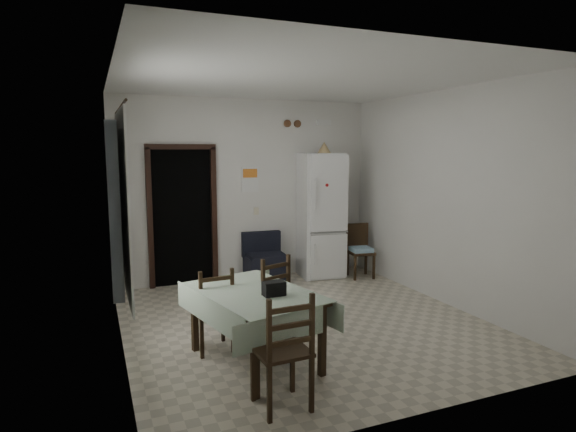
# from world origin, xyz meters

# --- Properties ---
(ground) EXTENTS (4.50, 4.50, 0.00)m
(ground) POSITION_xyz_m (0.00, 0.00, 0.00)
(ground) COLOR #BCB299
(ground) RESTS_ON ground
(ceiling) EXTENTS (4.20, 4.50, 0.02)m
(ceiling) POSITION_xyz_m (0.00, 0.00, 2.90)
(ceiling) COLOR white
(ceiling) RESTS_ON ground
(wall_back) EXTENTS (4.20, 0.02, 2.90)m
(wall_back) POSITION_xyz_m (0.00, 2.25, 1.45)
(wall_back) COLOR silver
(wall_back) RESTS_ON ground
(wall_front) EXTENTS (4.20, 0.02, 2.90)m
(wall_front) POSITION_xyz_m (0.00, -2.25, 1.45)
(wall_front) COLOR silver
(wall_front) RESTS_ON ground
(wall_left) EXTENTS (0.02, 4.50, 2.90)m
(wall_left) POSITION_xyz_m (-2.10, 0.00, 1.45)
(wall_left) COLOR silver
(wall_left) RESTS_ON ground
(wall_right) EXTENTS (0.02, 4.50, 2.90)m
(wall_right) POSITION_xyz_m (2.10, 0.00, 1.45)
(wall_right) COLOR silver
(wall_right) RESTS_ON ground
(doorway) EXTENTS (1.06, 0.52, 2.22)m
(doorway) POSITION_xyz_m (-1.05, 2.45, 1.06)
(doorway) COLOR black
(doorway) RESTS_ON ground
(window_recess) EXTENTS (0.10, 1.20, 1.60)m
(window_recess) POSITION_xyz_m (-2.15, -0.20, 1.55)
(window_recess) COLOR silver
(window_recess) RESTS_ON ground
(curtain) EXTENTS (0.02, 1.45, 1.85)m
(curtain) POSITION_xyz_m (-2.04, -0.20, 1.55)
(curtain) COLOR white
(curtain) RESTS_ON ground
(curtain_rod) EXTENTS (0.02, 1.60, 0.02)m
(curtain_rod) POSITION_xyz_m (-2.03, -0.20, 2.50)
(curtain_rod) COLOR black
(curtain_rod) RESTS_ON ground
(calendar) EXTENTS (0.28, 0.02, 0.40)m
(calendar) POSITION_xyz_m (0.05, 2.24, 1.62)
(calendar) COLOR white
(calendar) RESTS_ON ground
(calendar_image) EXTENTS (0.24, 0.01, 0.14)m
(calendar_image) POSITION_xyz_m (0.05, 2.23, 1.72)
(calendar_image) COLOR orange
(calendar_image) RESTS_ON ground
(light_switch) EXTENTS (0.08, 0.02, 0.12)m
(light_switch) POSITION_xyz_m (0.15, 2.24, 1.10)
(light_switch) COLOR beige
(light_switch) RESTS_ON ground
(vent_left) EXTENTS (0.12, 0.03, 0.12)m
(vent_left) POSITION_xyz_m (0.70, 2.23, 2.52)
(vent_left) COLOR brown
(vent_left) RESTS_ON ground
(vent_right) EXTENTS (0.12, 0.03, 0.12)m
(vent_right) POSITION_xyz_m (0.88, 2.23, 2.52)
(vent_right) COLOR brown
(vent_right) RESTS_ON ground
(emergency_light) EXTENTS (0.25, 0.07, 0.09)m
(emergency_light) POSITION_xyz_m (1.35, 2.21, 2.55)
(emergency_light) COLOR white
(emergency_light) RESTS_ON ground
(fridge) EXTENTS (0.73, 0.73, 2.04)m
(fridge) POSITION_xyz_m (1.16, 1.93, 1.02)
(fridge) COLOR white
(fridge) RESTS_ON ground
(tan_cone) EXTENTS (0.22, 0.22, 0.18)m
(tan_cone) POSITION_xyz_m (1.22, 1.91, 2.13)
(tan_cone) COLOR tan
(tan_cone) RESTS_ON fridge
(navy_seat) EXTENTS (0.68, 0.66, 0.77)m
(navy_seat) POSITION_xyz_m (0.20, 1.93, 0.38)
(navy_seat) COLOR black
(navy_seat) RESTS_ON ground
(corner_chair) EXTENTS (0.43, 0.43, 0.88)m
(corner_chair) POSITION_xyz_m (1.73, 1.55, 0.44)
(corner_chair) COLOR black
(corner_chair) RESTS_ON ground
(dining_table) EXTENTS (1.22, 1.57, 0.73)m
(dining_table) POSITION_xyz_m (-0.91, -0.84, 0.36)
(dining_table) COLOR #9EB298
(dining_table) RESTS_ON ground
(black_bag) EXTENTS (0.21, 0.13, 0.14)m
(black_bag) POSITION_xyz_m (-0.78, -1.04, 0.80)
(black_bag) COLOR black
(black_bag) RESTS_ON dining_table
(dining_chair_far_left) EXTENTS (0.41, 0.41, 0.90)m
(dining_chair_far_left) POSITION_xyz_m (-1.22, -0.38, 0.45)
(dining_chair_far_left) COLOR black
(dining_chair_far_left) RESTS_ON ground
(dining_chair_far_right) EXTENTS (0.53, 0.53, 0.96)m
(dining_chair_far_right) POSITION_xyz_m (-0.60, -0.31, 0.48)
(dining_chair_far_right) COLOR black
(dining_chair_far_right) RESTS_ON ground
(dining_chair_near_head) EXTENTS (0.44, 0.44, 0.99)m
(dining_chair_near_head) POSITION_xyz_m (-0.97, -1.72, 0.50)
(dining_chair_near_head) COLOR black
(dining_chair_near_head) RESTS_ON ground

